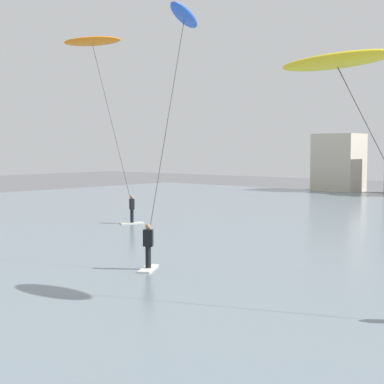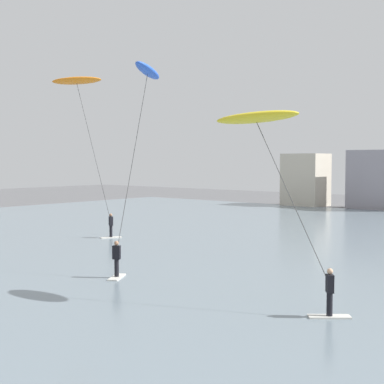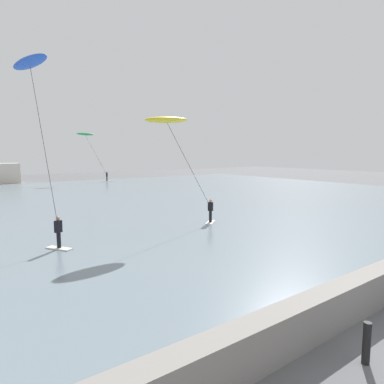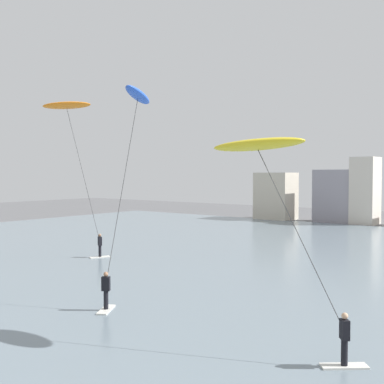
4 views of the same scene
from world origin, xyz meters
name	(u,v)px [view 3 (image 3 of 4)]	position (x,y,z in m)	size (l,w,h in m)	color
seawall_barrier	(335,306)	(0.00, 3.36, 0.57)	(60.00, 0.70, 1.14)	gray
water_bay	(64,205)	(0.00, 30.06, 0.05)	(84.00, 52.00, 0.10)	slate
bollard_post	(367,343)	(-1.08, 1.96, 0.51)	(0.18, 0.18, 1.01)	black
kitesurfer_green	(88,140)	(10.30, 52.10, 6.90)	(5.41, 1.26, 7.98)	silver
kitesurfer_yellow	(171,129)	(2.87, 16.28, 6.34)	(5.60, 1.77, 7.12)	silver
kitesurfer_blue	(34,86)	(-4.63, 17.65, 8.28)	(1.87, 4.44, 9.89)	silver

